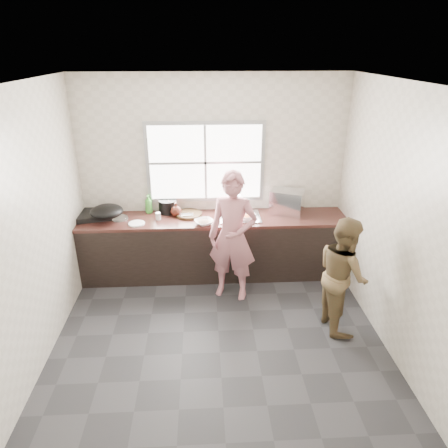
{
  "coord_description": "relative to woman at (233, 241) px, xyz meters",
  "views": [
    {
      "loc": [
        -0.14,
        -3.67,
        2.98
      ],
      "look_at": [
        0.1,
        0.65,
        1.05
      ],
      "focal_mm": 32.0,
      "sensor_mm": 36.0,
      "label": 1
    }
  ],
  "objects": [
    {
      "name": "floor",
      "position": [
        -0.21,
        -0.74,
        -0.78
      ],
      "size": [
        3.6,
        3.2,
        0.01
      ],
      "primitive_type": "cube",
      "color": "#29292B",
      "rests_on": "ground"
    },
    {
      "name": "ceiling",
      "position": [
        -0.21,
        -0.74,
        1.93
      ],
      "size": [
        3.6,
        3.2,
        0.01
      ],
      "primitive_type": "cube",
      "color": "silver",
      "rests_on": "wall_back"
    },
    {
      "name": "wall_back",
      "position": [
        -0.21,
        0.87,
        0.57
      ],
      "size": [
        3.6,
        0.01,
        2.7
      ],
      "primitive_type": "cube",
      "color": "beige",
      "rests_on": "ground"
    },
    {
      "name": "wall_left",
      "position": [
        -2.02,
        -0.74,
        0.57
      ],
      "size": [
        0.01,
        3.2,
        2.7
      ],
      "primitive_type": "cube",
      "color": "beige",
      "rests_on": "ground"
    },
    {
      "name": "wall_right",
      "position": [
        1.59,
        -0.74,
        0.57
      ],
      "size": [
        0.01,
        3.2,
        2.7
      ],
      "primitive_type": "cube",
      "color": "silver",
      "rests_on": "ground"
    },
    {
      "name": "wall_front",
      "position": [
        -0.21,
        -2.34,
        0.57
      ],
      "size": [
        3.6,
        0.01,
        2.7
      ],
      "primitive_type": "cube",
      "color": "beige",
      "rests_on": "ground"
    },
    {
      "name": "cabinet",
      "position": [
        -0.21,
        0.55,
        -0.37
      ],
      "size": [
        3.6,
        0.62,
        0.82
      ],
      "primitive_type": "cube",
      "color": "black",
      "rests_on": "floor"
    },
    {
      "name": "countertop",
      "position": [
        -0.21,
        0.55,
        0.06
      ],
      "size": [
        3.6,
        0.64,
        0.04
      ],
      "primitive_type": "cube",
      "color": "#381C17",
      "rests_on": "cabinet"
    },
    {
      "name": "sink",
      "position": [
        0.14,
        0.55,
        0.09
      ],
      "size": [
        0.55,
        0.45,
        0.02
      ],
      "primitive_type": "cube",
      "color": "silver",
      "rests_on": "countertop"
    },
    {
      "name": "faucet",
      "position": [
        0.14,
        0.75,
        0.23
      ],
      "size": [
        0.02,
        0.02,
        0.3
      ],
      "primitive_type": "cylinder",
      "color": "silver",
      "rests_on": "countertop"
    },
    {
      "name": "window_frame",
      "position": [
        -0.31,
        0.85,
        0.77
      ],
      "size": [
        1.6,
        0.05,
        1.1
      ],
      "primitive_type": "cube",
      "color": "#9EA0A5",
      "rests_on": "wall_back"
    },
    {
      "name": "window_glazing",
      "position": [
        -0.31,
        0.83,
        0.77
      ],
      "size": [
        1.5,
        0.01,
        1.0
      ],
      "primitive_type": "cube",
      "color": "white",
      "rests_on": "window_frame"
    },
    {
      "name": "woman",
      "position": [
        0.0,
        0.0,
        0.0
      ],
      "size": [
        0.66,
        0.53,
        1.56
      ],
      "primitive_type": "imported",
      "rotation": [
        0.0,
        0.0,
        -0.32
      ],
      "color": "#BC7179",
      "rests_on": "floor"
    },
    {
      "name": "person_side",
      "position": [
        1.17,
        -0.68,
        -0.1
      ],
      "size": [
        0.57,
        0.7,
        1.35
      ],
      "primitive_type": "imported",
      "rotation": [
        0.0,
        0.0,
        1.66
      ],
      "color": "brown",
      "rests_on": "floor"
    },
    {
      "name": "cutting_board",
      "position": [
        -0.56,
        0.65,
        0.1
      ],
      "size": [
        0.46,
        0.46,
        0.04
      ],
      "primitive_type": "cylinder",
      "rotation": [
        0.0,
        0.0,
        0.33
      ],
      "color": "#322413",
      "rests_on": "countertop"
    },
    {
      "name": "cleaver",
      "position": [
        -0.59,
        0.58,
        0.13
      ],
      "size": [
        0.19,
        0.11,
        0.01
      ],
      "primitive_type": "cube",
      "rotation": [
        0.0,
        0.0,
        0.11
      ],
      "color": "#B4B7BB",
      "rests_on": "cutting_board"
    },
    {
      "name": "bowl_mince",
      "position": [
        -0.35,
        0.34,
        0.11
      ],
      "size": [
        0.32,
        0.32,
        0.06
      ],
      "primitive_type": "imported",
      "rotation": [
        0.0,
        0.0,
        0.43
      ],
      "color": "white",
      "rests_on": "countertop"
    },
    {
      "name": "bowl_crabs",
      "position": [
        0.22,
        0.47,
        0.11
      ],
      "size": [
        0.22,
        0.22,
        0.06
      ],
      "primitive_type": "imported",
      "rotation": [
        0.0,
        0.0,
        0.1
      ],
      "color": "white",
      "rests_on": "countertop"
    },
    {
      "name": "bowl_held",
      "position": [
        0.07,
        0.51,
        0.11
      ],
      "size": [
        0.18,
        0.18,
        0.06
      ],
      "primitive_type": "imported",
      "rotation": [
        0.0,
        0.0,
        -0.03
      ],
      "color": "white",
      "rests_on": "countertop"
    },
    {
      "name": "black_pot",
      "position": [
        -0.85,
        0.78,
        0.17
      ],
      "size": [
        0.29,
        0.29,
        0.18
      ],
      "primitive_type": "cylinder",
      "rotation": [
        0.0,
        0.0,
        -0.19
      ],
      "color": "black",
      "rests_on": "countertop"
    },
    {
      "name": "plate_food",
      "position": [
        -1.23,
        0.4,
        0.09
      ],
      "size": [
        0.27,
        0.27,
        0.02
      ],
      "primitive_type": "cylinder",
      "rotation": [
        0.0,
        0.0,
        -0.31
      ],
      "color": "white",
      "rests_on": "countertop"
    },
    {
      "name": "bottle_green",
      "position": [
        -1.11,
        0.78,
        0.21
      ],
      "size": [
        0.12,
        0.12,
        0.26
      ],
      "primitive_type": "imported",
      "rotation": [
        0.0,
        0.0,
        -0.27
      ],
      "color": "green",
      "rests_on": "countertop"
    },
    {
      "name": "bottle_brown_tall",
      "position": [
        -0.83,
        0.73,
        0.17
      ],
      "size": [
        0.1,
        0.1,
        0.18
      ],
      "primitive_type": "imported",
      "rotation": [
        0.0,
        0.0,
        0.26
      ],
      "color": "#512114",
      "rests_on": "countertop"
    },
    {
      "name": "bottle_brown_short",
      "position": [
        -0.73,
        0.65,
        0.17
      ],
      "size": [
        0.16,
        0.16,
        0.18
      ],
      "primitive_type": "imported",
      "rotation": [
        0.0,
        0.0,
        -0.14
      ],
      "color": "#401810",
      "rests_on": "countertop"
    },
    {
      "name": "glass_jar",
      "position": [
        -0.96,
        0.53,
        0.13
      ],
      "size": [
        0.07,
        0.07,
        0.1
      ],
      "primitive_type": "cylinder",
      "rotation": [
        0.0,
        0.0,
        -0.07
      ],
      "color": "silver",
      "rests_on": "countertop"
    },
    {
      "name": "burner",
      "position": [
        -1.84,
        0.69,
        0.12
      ],
      "size": [
        0.54,
        0.54,
        0.07
      ],
      "primitive_type": "cube",
      "rotation": [
        0.0,
        0.0,
        0.23
      ],
      "color": "black",
      "rests_on": "countertop"
    },
    {
      "name": "wok",
      "position": [
        -1.62,
        0.51,
        0.22
      ],
      "size": [
        0.52,
        0.52,
        0.16
      ],
      "primitive_type": "ellipsoid",
      "rotation": [
        0.0,
        0.0,
        0.26
      ],
      "color": "black",
      "rests_on": "burner"
    },
    {
      "name": "dish_rack",
      "position": [
        0.8,
        0.68,
        0.25
      ],
      "size": [
        0.52,
        0.45,
        0.33
      ],
      "primitive_type": "cube",
      "rotation": [
        0.0,
        0.0,
        -0.4
      ],
      "color": "silver",
      "rests_on": "countertop"
    },
    {
      "name": "pot_lid_left",
      "position": [
        -1.48,
        0.56,
        0.09
      ],
      "size": [
        0.28,
        0.28,
        0.01
      ],
      "primitive_type": "cylinder",
      "rotation": [
        0.0,
        0.0,
        0.38
      ],
      "color": "silver",
      "rests_on": "countertop"
    },
    {
      "name": "pot_lid_right",
      "position": [
        -1.49,
        0.61,
        0.09
      ],
      "size": [
        0.26,
        0.26,
        0.01
      ],
      "primitive_type": "cylinder",
      "rotation": [
        0.0,
        0.0,
        0.2
      ],
      "color": "silver",
      "rests_on": "countertop"
    }
  ]
}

